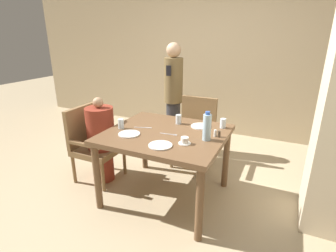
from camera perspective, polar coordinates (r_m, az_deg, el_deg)
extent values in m
plane|color=tan|center=(3.03, -0.44, -14.89)|extent=(16.00, 16.00, 0.00)
cube|color=tan|center=(4.64, 12.01, 15.36)|extent=(8.00, 0.06, 2.80)
cube|color=brown|center=(2.68, -0.48, -1.86)|extent=(1.19, 1.07, 0.05)
cylinder|color=brown|center=(2.76, -15.16, -10.69)|extent=(0.07, 0.07, 0.71)
cylinder|color=brown|center=(2.30, 6.86, -16.80)|extent=(0.07, 0.07, 0.71)
cylinder|color=brown|center=(3.45, -5.15, -3.71)|extent=(0.07, 0.07, 0.71)
cylinder|color=brown|center=(3.09, 12.50, -6.99)|extent=(0.07, 0.07, 0.71)
cube|color=brown|center=(3.28, -14.90, -4.97)|extent=(0.49, 0.49, 0.07)
cube|color=brown|center=(3.32, -18.32, 0.08)|extent=(0.05, 0.49, 0.47)
cube|color=brown|center=(3.38, -12.73, -1.17)|extent=(0.44, 0.04, 0.04)
cube|color=brown|center=(3.07, -17.81, -3.87)|extent=(0.44, 0.04, 0.04)
cylinder|color=brown|center=(3.40, -9.45, -7.57)|extent=(0.04, 0.04, 0.35)
cylinder|color=brown|center=(3.10, -13.97, -10.77)|extent=(0.04, 0.04, 0.35)
cylinder|color=brown|center=(3.64, -15.11, -6.09)|extent=(0.04, 0.04, 0.35)
cylinder|color=brown|center=(3.37, -19.79, -8.85)|extent=(0.04, 0.04, 0.35)
cylinder|color=maroon|center=(3.32, -13.83, -7.94)|extent=(0.24, 0.24, 0.42)
cylinder|color=maroon|center=(3.14, -14.51, -0.48)|extent=(0.32, 0.32, 0.50)
sphere|color=tan|center=(3.05, -15.00, 4.96)|extent=(0.12, 0.12, 0.12)
cube|color=brown|center=(3.53, 5.41, -2.54)|extent=(0.49, 0.49, 0.07)
cube|color=brown|center=(3.64, 6.76, 2.65)|extent=(0.49, 0.05, 0.47)
cube|color=brown|center=(3.41, 9.05, -0.72)|extent=(0.04, 0.44, 0.04)
cube|color=brown|center=(3.55, 2.07, 0.35)|extent=(0.04, 0.44, 0.04)
cylinder|color=brown|center=(3.37, 7.50, -7.71)|extent=(0.04, 0.04, 0.35)
cylinder|color=brown|center=(3.51, 0.76, -6.39)|extent=(0.04, 0.04, 0.35)
cylinder|color=brown|center=(3.75, 9.54, -4.91)|extent=(0.04, 0.04, 0.35)
cylinder|color=brown|center=(3.87, 3.39, -3.84)|extent=(0.04, 0.04, 0.35)
cylinder|color=#2D2D33|center=(4.00, 1.12, 0.07)|extent=(0.21, 0.21, 0.75)
cylinder|color=brown|center=(3.83, 1.19, 9.89)|extent=(0.27, 0.27, 0.64)
sphere|color=tan|center=(3.78, 1.24, 16.21)|extent=(0.21, 0.21, 0.21)
cube|color=black|center=(3.65, 0.13, 11.95)|extent=(0.07, 0.01, 0.14)
cylinder|color=white|center=(2.35, -1.68, -4.23)|extent=(0.22, 0.22, 0.01)
cylinder|color=white|center=(2.84, 7.19, -0.06)|extent=(0.22, 0.22, 0.01)
cylinder|color=white|center=(2.64, -8.44, -1.72)|extent=(0.22, 0.22, 0.01)
cylinder|color=white|center=(2.41, 3.64, -3.77)|extent=(0.12, 0.12, 0.01)
cylinder|color=white|center=(2.39, 3.65, -3.07)|extent=(0.07, 0.07, 0.06)
cylinder|color=#A3C6DB|center=(2.47, 8.47, -0.31)|extent=(0.08, 0.08, 0.25)
cylinder|color=#3359B2|center=(2.42, 8.64, 2.79)|extent=(0.04, 0.04, 0.03)
cylinder|color=silver|center=(2.90, 2.30, 1.47)|extent=(0.06, 0.06, 0.10)
cylinder|color=silver|center=(2.80, -10.20, 0.47)|extent=(0.06, 0.06, 0.10)
cylinder|color=silver|center=(2.83, 11.88, 0.57)|extent=(0.06, 0.06, 0.10)
cylinder|color=white|center=(2.59, 10.24, -1.55)|extent=(0.03, 0.03, 0.07)
cylinder|color=#4C3D2D|center=(2.59, 11.07, -1.71)|extent=(0.03, 0.03, 0.06)
cube|color=silver|center=(2.62, -0.09, -1.74)|extent=(0.16, 0.03, 0.00)
cube|color=silver|center=(2.60, 1.58, -1.95)|extent=(0.04, 0.03, 0.00)
cube|color=silver|center=(2.81, -5.80, -0.31)|extent=(0.15, 0.06, 0.00)
cube|color=silver|center=(2.80, -4.19, -0.37)|extent=(0.06, 0.04, 0.00)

